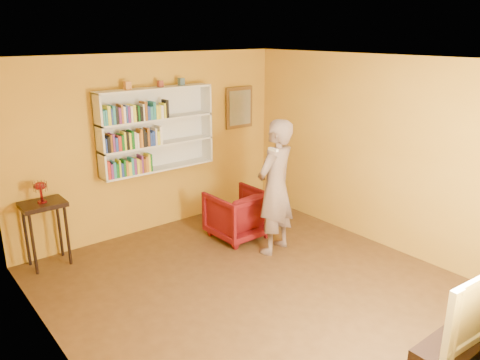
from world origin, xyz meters
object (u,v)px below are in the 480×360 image
Objects in this scene: console_table at (44,213)px; ruby_lustre at (40,188)px; armchair at (238,214)px; television at (473,300)px; tv_cabinet at (464,353)px; person at (275,187)px; bookshelf at (155,129)px.

ruby_lustre is at bearing -33.69° from console_table.
armchair is 3.67m from television.
television is at bearing -63.43° from console_table.
ruby_lustre reaches higher than armchair.
tv_cabinet is (2.25, -4.50, -0.51)m from console_table.
person is at bearing -30.58° from console_table.
console_table is (-1.76, -0.16, -0.86)m from bookshelf.
console_table is 0.71× the size of tv_cabinet.
person is at bearing 86.46° from television.
bookshelf is 2.03× the size of console_table.
armchair is 0.91m from person.
bookshelf is 1.77m from armchair.
armchair is 0.70× the size of television.
bookshelf is at bearing -77.79° from person.
armchair is at bearing 89.66° from television.
armchair is at bearing 85.72° from tv_cabinet.
console_table is 1.11× the size of armchair.
tv_cabinet is at bearing 67.79° from person.
bookshelf is 4.88m from tv_cabinet.
armchair reaches higher than tv_cabinet.
tv_cabinet is (0.49, -4.66, -1.37)m from bookshelf.
bookshelf reaches higher than tv_cabinet.
television is (-0.39, -2.94, -0.17)m from person.
person reaches higher than television.
person is (2.64, -1.56, -0.14)m from ruby_lustre.
television is at bearing -63.43° from ruby_lustre.
bookshelf is 2.03m from person.
bookshelf is at bearing 99.90° from television.
armchair is at bearing -53.51° from bookshelf.
ruby_lustre is 2.76m from armchair.
person is (2.64, -1.56, 0.21)m from console_table.
television reaches higher than console_table.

